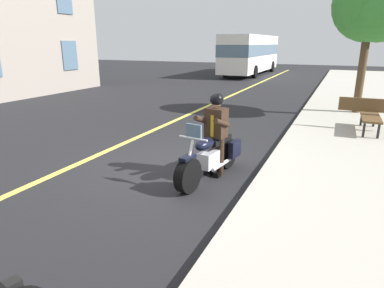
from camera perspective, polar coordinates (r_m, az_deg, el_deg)
The scene contains 7 objects.
ground_plane at distance 7.56m, azimuth -3.81°, elevation -3.82°, with size 80.00×80.00×0.00m, color black.
lane_center_stripe at distance 8.64m, azimuth -15.62°, elevation -1.72°, with size 60.00×0.16×0.01m, color #E5DB4C.
motorcycle_main at distance 6.80m, azimuth 3.23°, elevation -2.17°, with size 2.22×0.80×1.26m.
rider_main at distance 6.79m, azimuth 4.08°, elevation 2.94°, with size 0.68×0.62×1.74m.
bus_near at distance 30.69m, azimuth 10.07°, elevation 15.15°, with size 11.05×2.70×3.30m.
bench_sidewalk at distance 11.20m, azimuth 28.28°, elevation 4.80°, with size 1.81×1.80×0.95m.
street_tree_curbside at distance 13.88m, azimuth 28.62°, elevation 19.88°, with size 2.80×2.60×5.13m.
Camera 1 is at (6.23, 3.36, 2.67)m, focal length 31.17 mm.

